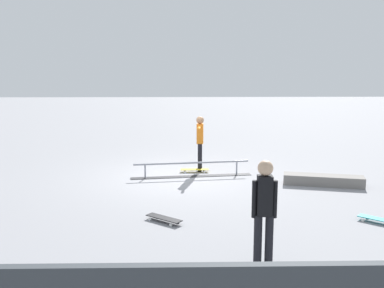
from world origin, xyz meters
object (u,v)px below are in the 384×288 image
(skate_ledge, at_px, (323,180))
(loose_skateboard_black, at_px, (164,218))
(grind_rail, at_px, (192,170))
(skater_main, at_px, (200,139))
(bystander_black_shirt, at_px, (264,209))
(loose_skateboard_teal, at_px, (379,219))
(skateboard_main, at_px, (195,170))

(skate_ledge, xyz_separation_m, loose_skateboard_black, (3.98, 2.68, -0.06))
(grind_rail, distance_m, skate_ledge, 3.50)
(skater_main, relative_size, bystander_black_shirt, 0.94)
(skater_main, bearing_deg, grind_rail, 165.01)
(bystander_black_shirt, bearing_deg, loose_skateboard_teal, 39.24)
(skate_ledge, xyz_separation_m, bystander_black_shirt, (2.39, 4.82, 0.82))
(skateboard_main, bearing_deg, loose_skateboard_black, -100.17)
(skater_main, height_order, loose_skateboard_teal, skater_main)
(skater_main, bearing_deg, loose_skateboard_black, 174.13)
(skater_main, height_order, loose_skateboard_black, skater_main)
(skateboard_main, bearing_deg, grind_rail, -100.89)
(loose_skateboard_teal, bearing_deg, bystander_black_shirt, -101.86)
(bystander_black_shirt, bearing_deg, skateboard_main, 100.13)
(loose_skateboard_teal, relative_size, loose_skateboard_black, 0.98)
(skateboard_main, height_order, loose_skateboard_teal, same)
(skateboard_main, xyz_separation_m, bystander_black_shirt, (-0.87, 6.32, 0.88))
(grind_rail, xyz_separation_m, skateboard_main, (-0.10, -0.53, -0.11))
(grind_rail, height_order, skateboard_main, grind_rail)
(bystander_black_shirt, bearing_deg, loose_skateboard_black, 128.88)
(skate_ledge, bearing_deg, grind_rail, -16.27)
(grind_rail, relative_size, loose_skateboard_teal, 4.57)
(skate_ledge, distance_m, bystander_black_shirt, 5.44)
(grind_rail, height_order, loose_skateboard_black, grind_rail)
(grind_rail, bearing_deg, loose_skateboard_black, 72.56)
(bystander_black_shirt, bearing_deg, grind_rail, 101.77)
(skate_ledge, xyz_separation_m, skateboard_main, (3.26, -1.51, -0.06))
(skater_main, xyz_separation_m, bystander_black_shirt, (-0.71, 6.48, 0.03))
(skateboard_main, bearing_deg, skater_main, 43.94)
(skateboard_main, relative_size, loose_skateboard_teal, 1.09)
(grind_rail, xyz_separation_m, skate_ledge, (-3.36, 0.98, -0.05))
(skate_ledge, relative_size, loose_skateboard_teal, 2.73)
(bystander_black_shirt, distance_m, loose_skateboard_teal, 3.40)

